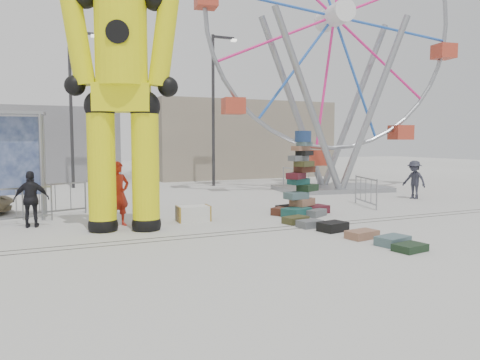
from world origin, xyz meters
name	(u,v)px	position (x,y,z in m)	size (l,w,h in m)	color
ground	(287,235)	(0.00, 0.00, 0.00)	(90.00, 90.00, 0.00)	#9E9E99
track_line_near	(276,231)	(0.00, 0.60, 0.00)	(40.00, 0.04, 0.01)	#47443F
track_line_far	(269,228)	(0.00, 1.00, 0.00)	(40.00, 0.04, 0.01)	#47443F
building_right	(230,140)	(7.00, 20.00, 2.50)	(12.00, 8.00, 5.00)	gray
building_left	(29,144)	(-6.00, 22.00, 2.20)	(10.00, 8.00, 4.40)	gray
lamp_post_right	(215,102)	(3.09, 13.00, 4.48)	(1.41, 0.25, 8.00)	#2D2D30
lamp_post_left	(73,100)	(-3.91, 15.00, 4.48)	(1.41, 0.25, 8.00)	#2D2D30
suitcase_tower	(301,191)	(2.14, 2.76, 0.77)	(2.09, 1.81, 2.77)	#1B524D
crash_test_dummy	(122,77)	(-3.75, 2.33, 4.13)	(3.10, 1.45, 7.83)	black
ferris_wheel	(334,39)	(7.39, 8.39, 7.25)	(12.57, 3.91, 14.73)	gray
steamer_trunk	(193,214)	(-1.56, 2.98, 0.23)	(0.99, 0.57, 0.46)	silver
row_case_0	(296,220)	(1.08, 1.35, 0.10)	(0.74, 0.47, 0.21)	#424121
row_case_1	(310,224)	(1.12, 0.63, 0.10)	(0.67, 0.47, 0.21)	slate
row_case_2	(333,227)	(1.38, -0.11, 0.13)	(0.75, 0.55, 0.25)	black
row_case_3	(362,234)	(1.49, -1.18, 0.10)	(0.80, 0.49, 0.20)	#97654D
row_case_4	(393,241)	(1.66, -2.09, 0.11)	(0.79, 0.52, 0.22)	#4D696E
row_case_5	(410,248)	(1.58, -2.72, 0.08)	(0.71, 0.50, 0.17)	#1B311C
barricade_dummy_b	(16,205)	(-6.46, 4.66, 0.55)	(2.00, 0.10, 1.10)	gray
barricade_dummy_c	(55,200)	(-5.34, 5.64, 0.55)	(2.00, 0.10, 1.10)	gray
barricade_wheel_front	(366,192)	(5.33, 3.35, 0.55)	(2.00, 0.10, 1.10)	gray
barricade_wheel_back	(300,179)	(6.25, 9.44, 0.55)	(2.00, 0.10, 1.10)	gray
pedestrian_red	(119,194)	(-3.77, 3.07, 0.93)	(0.68, 0.45, 1.87)	red
pedestrian_green	(145,189)	(-2.47, 5.44, 0.80)	(0.78, 0.61, 1.60)	#196528
pedestrian_black	(31,199)	(-6.05, 3.89, 0.80)	(0.94, 0.39, 1.61)	black
pedestrian_grey	(414,180)	(8.65, 4.30, 0.80)	(1.04, 0.60, 1.61)	#252632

